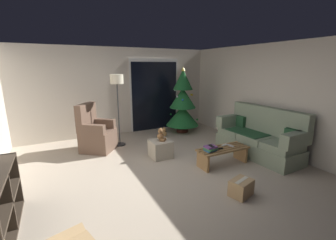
% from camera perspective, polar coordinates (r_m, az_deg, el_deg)
% --- Properties ---
extents(ground_plane, '(7.00, 7.00, 0.00)m').
position_cam_1_polar(ground_plane, '(4.38, -0.51, -13.40)').
color(ground_plane, '#B2A38E').
extents(wall_back, '(5.72, 0.12, 2.50)m').
position_cam_1_polar(wall_back, '(6.82, -12.19, 7.07)').
color(wall_back, beige).
rests_on(wall_back, ground).
extents(wall_right, '(0.12, 6.00, 2.50)m').
position_cam_1_polar(wall_right, '(5.82, 25.63, 4.97)').
color(wall_right, beige).
rests_on(wall_right, ground).
extents(patio_door_frame, '(1.60, 0.02, 2.20)m').
position_cam_1_polar(patio_door_frame, '(7.13, -3.39, 6.40)').
color(patio_door_frame, silver).
rests_on(patio_door_frame, ground).
extents(patio_door_glass, '(1.50, 0.02, 2.10)m').
position_cam_1_polar(patio_door_glass, '(7.12, -3.32, 5.99)').
color(patio_door_glass, black).
rests_on(patio_door_glass, ground).
extents(couch, '(0.85, 1.97, 1.08)m').
position_cam_1_polar(couch, '(5.52, 22.10, -4.16)').
color(couch, gray).
rests_on(couch, ground).
extents(coffee_table, '(1.10, 0.40, 0.36)m').
position_cam_1_polar(coffee_table, '(4.79, 13.68, -8.18)').
color(coffee_table, '#9E7547').
rests_on(coffee_table, ground).
extents(remote_white, '(0.16, 0.08, 0.02)m').
position_cam_1_polar(remote_white, '(4.89, 14.06, -6.14)').
color(remote_white, silver).
rests_on(remote_white, coffee_table).
extents(remote_black, '(0.16, 0.09, 0.02)m').
position_cam_1_polar(remote_black, '(4.66, 12.83, -7.04)').
color(remote_black, black).
rests_on(remote_black, coffee_table).
extents(remote_silver, '(0.05, 0.16, 0.02)m').
position_cam_1_polar(remote_silver, '(4.88, 15.53, -6.25)').
color(remote_silver, '#ADADB2').
rests_on(remote_silver, coffee_table).
extents(book_stack, '(0.27, 0.24, 0.10)m').
position_cam_1_polar(book_stack, '(4.52, 10.72, -7.07)').
color(book_stack, '#285684').
rests_on(book_stack, coffee_table).
extents(cell_phone, '(0.09, 0.15, 0.01)m').
position_cam_1_polar(cell_phone, '(4.51, 10.85, -6.43)').
color(cell_phone, black).
rests_on(cell_phone, book_stack).
extents(christmas_tree, '(0.99, 0.99, 1.96)m').
position_cam_1_polar(christmas_tree, '(6.80, 3.71, 4.08)').
color(christmas_tree, '#4C1E19').
rests_on(christmas_tree, ground).
extents(armchair, '(0.96, 0.96, 1.13)m').
position_cam_1_polar(armchair, '(5.65, -17.74, -3.40)').
color(armchair, brown).
rests_on(armchair, ground).
extents(floor_lamp, '(0.32, 0.32, 1.78)m').
position_cam_1_polar(floor_lamp, '(5.66, -12.75, 8.36)').
color(floor_lamp, '#2D2D30').
rests_on(floor_lamp, ground).
extents(ottoman, '(0.44, 0.44, 0.38)m').
position_cam_1_polar(ottoman, '(5.05, -1.90, -7.27)').
color(ottoman, '#B2A893').
rests_on(ottoman, ground).
extents(teddy_bear_chestnut, '(0.21, 0.21, 0.29)m').
position_cam_1_polar(teddy_bear_chestnut, '(4.94, -1.81, -3.90)').
color(teddy_bear_chestnut, brown).
rests_on(teddy_bear_chestnut, ottoman).
extents(teddy_bear_honey_by_tree, '(0.21, 0.21, 0.29)m').
position_cam_1_polar(teddy_bear_honey_by_tree, '(6.44, -1.06, -3.27)').
color(teddy_bear_honey_by_tree, tan).
rests_on(teddy_bear_honey_by_tree, ground).
extents(cardboard_box_taped_mid_floor, '(0.41, 0.35, 0.26)m').
position_cam_1_polar(cardboard_box_taped_mid_floor, '(3.86, 17.99, -15.93)').
color(cardboard_box_taped_mid_floor, tan).
rests_on(cardboard_box_taped_mid_floor, ground).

